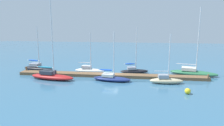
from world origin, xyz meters
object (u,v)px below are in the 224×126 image
sailboat_5 (166,80)px  sailboat_2 (89,70)px  sailboat_6 (193,72)px  sailboat_4 (134,70)px  sailboat_3 (111,78)px  sailboat_0 (38,68)px  mooring_buoy_yellow (188,91)px  sailboat_1 (52,76)px

sailboat_5 → sailboat_2: bearing=154.4°
sailboat_2 → sailboat_6: 18.47m
sailboat_4 → sailboat_5: size_ratio=1.10×
sailboat_3 → sailboat_6: bearing=28.8°
sailboat_0 → sailboat_3: bearing=-10.0°
sailboat_3 → sailboat_5: (8.44, -0.36, 0.07)m
sailboat_4 → mooring_buoy_yellow: (7.24, -10.30, -0.16)m
sailboat_0 → sailboat_5: 24.06m
sailboat_0 → sailboat_5: sailboat_0 is taller
sailboat_0 → sailboat_1: (5.18, -5.62, 0.05)m
sailboat_5 → sailboat_0: bearing=162.5°
sailboat_5 → sailboat_3: bearing=173.6°
sailboat_1 → sailboat_3: sailboat_1 is taller
sailboat_5 → sailboat_4: bearing=126.6°
sailboat_2 → mooring_buoy_yellow: bearing=-29.9°
sailboat_1 → sailboat_4: bearing=33.5°
sailboat_2 → sailboat_4: size_ratio=0.87×
sailboat_4 → sailboat_5: 7.73m
sailboat_3 → sailboat_4: size_ratio=0.93×
sailboat_0 → sailboat_2: sailboat_0 is taller
sailboat_6 → mooring_buoy_yellow: 10.61m
sailboat_1 → sailboat_6: size_ratio=1.07×
sailboat_2 → sailboat_4: sailboat_4 is taller
mooring_buoy_yellow → sailboat_2: bearing=147.9°
sailboat_6 → mooring_buoy_yellow: sailboat_6 is taller
sailboat_0 → sailboat_4: sailboat_4 is taller
sailboat_4 → sailboat_3: bearing=-134.8°
sailboat_3 → sailboat_4: (3.42, 5.52, 0.04)m
sailboat_2 → sailboat_5: bearing=-19.5°
sailboat_5 → sailboat_1: bearing=176.0°
sailboat_2 → sailboat_5: 14.20m
sailboat_2 → sailboat_1: bearing=-131.7°
sailboat_1 → mooring_buoy_yellow: size_ratio=16.11×
sailboat_6 → mooring_buoy_yellow: (-3.04, -10.16, -0.19)m
sailboat_3 → mooring_buoy_yellow: 11.68m
sailboat_0 → sailboat_3: sailboat_0 is taller
sailboat_3 → sailboat_4: 6.49m
sailboat_1 → sailboat_4: (13.20, 5.87, -0.10)m
sailboat_2 → sailboat_4: (8.19, 0.64, 0.01)m
sailboat_4 → mooring_buoy_yellow: 12.59m
sailboat_2 → mooring_buoy_yellow: 18.20m
sailboat_1 → sailboat_5: bearing=9.5°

